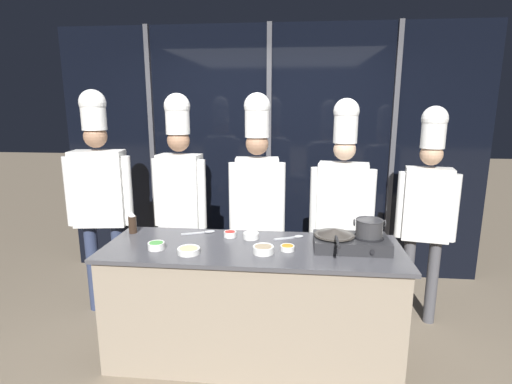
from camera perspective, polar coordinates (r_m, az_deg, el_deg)
name	(u,v)px	position (r m, az deg, el deg)	size (l,w,h in m)	color
ground_plane	(253,354)	(3.33, -0.49, -22.20)	(24.00, 24.00, 0.00)	#7F705B
window_wall_back	(269,155)	(4.37, 1.87, 5.35)	(4.57, 0.09, 2.70)	black
demo_counter	(253,302)	(3.10, -0.50, -15.45)	(2.15, 0.75, 0.88)	gray
portable_stove	(351,242)	(2.94, 13.42, -7.03)	(0.52, 0.33, 0.10)	#28282B
frying_pan	(334,232)	(2.90, 11.13, -5.66)	(0.29, 0.50, 0.05)	#38332D
stock_pot	(369,227)	(2.92, 15.88, -4.89)	(0.22, 0.19, 0.12)	#333335
squeeze_bottle_soy	(132,223)	(3.34, -17.23, -4.22)	(0.06, 0.06, 0.18)	#332319
prep_bowl_mushrooms	(263,249)	(2.78, 1.05, -8.15)	(0.15, 0.15, 0.05)	white
prep_bowl_ginger	(189,250)	(2.82, -9.59, -8.20)	(0.16, 0.16, 0.04)	white
prep_bowl_onion	(251,235)	(3.07, -0.70, -6.18)	(0.12, 0.12, 0.05)	white
prep_bowl_carrots	(287,248)	(2.84, 4.52, -7.91)	(0.10, 0.10, 0.04)	white
prep_bowl_scallions	(156,245)	(2.94, -14.06, -7.39)	(0.12, 0.12, 0.05)	white
prep_bowl_bell_pepper	(230,234)	(3.12, -3.72, -5.96)	(0.10, 0.10, 0.04)	white
serving_spoon_slotted	(205,232)	(3.24, -7.25, -5.68)	(0.26, 0.13, 0.02)	#B2B5BA
serving_spoon_solid	(295,237)	(3.11, 5.53, -6.40)	(0.23, 0.13, 0.02)	#B2B5BA
chef_head	(100,187)	(3.79, -21.44, 0.65)	(0.58, 0.29, 2.01)	#2D3856
chef_sous	(180,185)	(3.56, -10.78, 1.04)	(0.49, 0.23, 1.98)	#232326
chef_line	(257,187)	(3.39, 0.15, 0.69)	(0.48, 0.22, 1.98)	#232326
chef_pastry	(342,196)	(3.47, 12.23, -0.63)	(0.54, 0.27, 1.94)	#4C4C51
chef_apprentice	(427,199)	(3.63, 23.26, -0.93)	(0.48, 0.26, 1.88)	#4C4C51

